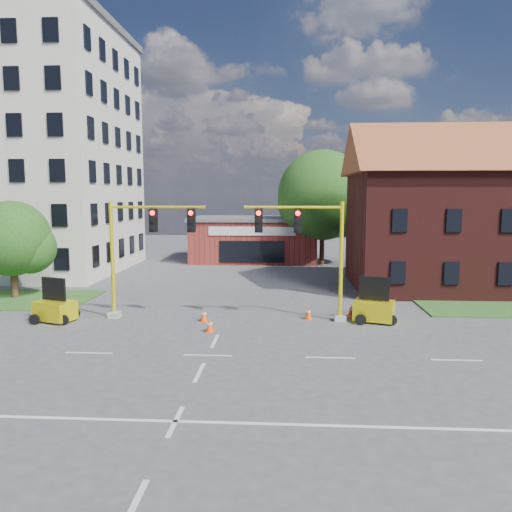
% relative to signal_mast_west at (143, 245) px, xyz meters
% --- Properties ---
extents(ground, '(120.00, 120.00, 0.00)m').
position_rel_signal_mast_west_xyz_m(ground, '(4.36, -6.00, -3.92)').
color(ground, '#444447').
rests_on(ground, ground).
extents(lane_markings, '(60.00, 36.00, 0.01)m').
position_rel_signal_mast_west_xyz_m(lane_markings, '(4.36, -9.00, -3.91)').
color(lane_markings, silver).
rests_on(lane_markings, ground).
extents(office_block, '(18.40, 15.40, 20.60)m').
position_rel_signal_mast_west_xyz_m(office_block, '(-15.64, 15.91, 6.39)').
color(office_block, beige).
rests_on(office_block, ground).
extents(brick_shop, '(12.40, 8.40, 4.30)m').
position_rel_signal_mast_west_xyz_m(brick_shop, '(4.36, 23.99, -1.76)').
color(brick_shop, maroon).
rests_on(brick_shop, ground).
extents(townhouse_row, '(21.00, 11.00, 11.50)m').
position_rel_signal_mast_west_xyz_m(townhouse_row, '(22.36, 10.00, 2.01)').
color(townhouse_row, '#431614').
rests_on(townhouse_row, ground).
extents(tree_large, '(8.72, 8.31, 10.63)m').
position_rel_signal_mast_west_xyz_m(tree_large, '(11.28, 21.08, 2.28)').
color(tree_large, '#3C2B16').
rests_on(tree_large, ground).
extents(tree_nw_front, '(4.96, 4.72, 6.17)m').
position_rel_signal_mast_west_xyz_m(tree_nw_front, '(-9.40, 4.58, -0.27)').
color(tree_nw_front, '#3C2B16').
rests_on(tree_nw_front, ground).
extents(signal_mast_west, '(5.30, 0.60, 6.20)m').
position_rel_signal_mast_west_xyz_m(signal_mast_west, '(0.00, 0.00, 0.00)').
color(signal_mast_west, gray).
rests_on(signal_mast_west, ground).
extents(signal_mast_east, '(5.30, 0.60, 6.20)m').
position_rel_signal_mast_west_xyz_m(signal_mast_east, '(8.71, 0.00, 0.00)').
color(signal_mast_east, gray).
rests_on(signal_mast_east, ground).
extents(trailer_west, '(2.26, 1.87, 2.20)m').
position_rel_signal_mast_west_xyz_m(trailer_west, '(-4.41, -1.03, -3.23)').
color(trailer_west, '#FFEE15').
rests_on(trailer_west, ground).
extents(trailer_east, '(2.29, 1.87, 2.25)m').
position_rel_signal_mast_west_xyz_m(trailer_east, '(12.07, -0.08, -3.22)').
color(trailer_east, '#FFEE15').
rests_on(trailer_east, ground).
extents(cone_a, '(0.40, 0.40, 0.70)m').
position_rel_signal_mast_west_xyz_m(cone_a, '(3.91, -2.58, -3.58)').
color(cone_a, '#FF4E0D').
rests_on(cone_a, ground).
extents(cone_b, '(0.40, 0.40, 0.70)m').
position_rel_signal_mast_west_xyz_m(cone_b, '(3.29, -0.58, -3.58)').
color(cone_b, '#FF4E0D').
rests_on(cone_b, ground).
extents(cone_c, '(0.40, 0.40, 0.70)m').
position_rel_signal_mast_west_xyz_m(cone_c, '(8.72, 0.19, -3.58)').
color(cone_c, '#FF4E0D').
rests_on(cone_c, ground).
extents(cone_d, '(0.40, 0.40, 0.70)m').
position_rel_signal_mast_west_xyz_m(cone_d, '(11.05, 0.89, -3.58)').
color(cone_d, '#FF4E0D').
rests_on(cone_d, ground).
extents(pickup_white, '(5.11, 2.76, 1.36)m').
position_rel_signal_mast_west_xyz_m(pickup_white, '(17.02, 7.27, -3.24)').
color(pickup_white, white).
rests_on(pickup_white, ground).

